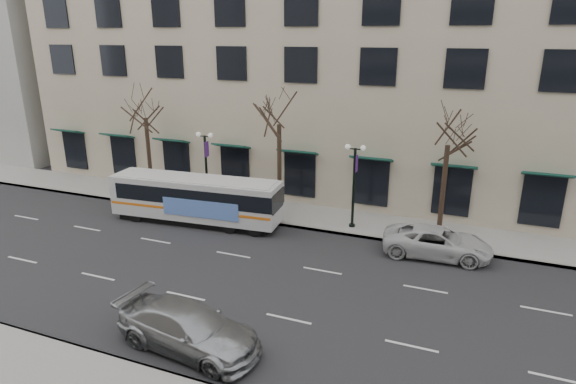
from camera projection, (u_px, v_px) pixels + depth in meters
The scene contains 11 objects.
ground at pixel (211, 274), 23.71m from camera, with size 160.00×160.00×0.00m, color black.
sidewalk_far at pixel (355, 223), 29.89m from camera, with size 80.00×4.00×0.15m, color gray.
building_hotel at pixel (313, 25), 39.23m from camera, with size 40.00×20.00×24.00m, color tan.
tree_far_left at pixel (144, 104), 32.89m from camera, with size 3.60×3.60×8.34m.
tree_far_mid at pixel (279, 109), 29.34m from camera, with size 3.60×3.60×8.55m.
tree_far_right at pixel (450, 128), 26.00m from camera, with size 3.60×3.60×8.06m.
lamp_post_left at pixel (206, 166), 31.78m from camera, with size 1.22×0.45×5.21m.
lamp_post_right at pixel (354, 182), 28.29m from camera, with size 1.22×0.45×5.21m.
city_bus at pixel (197, 198), 29.71m from camera, with size 10.89×3.20×2.91m.
silver_car at pixel (188, 328), 17.88m from camera, with size 2.35×5.77×1.68m, color #94979A.
white_pickup at pixel (437, 242), 25.42m from camera, with size 2.58×5.60×1.56m, color silver.
Camera 1 is at (11.33, -18.40, 11.21)m, focal length 30.00 mm.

